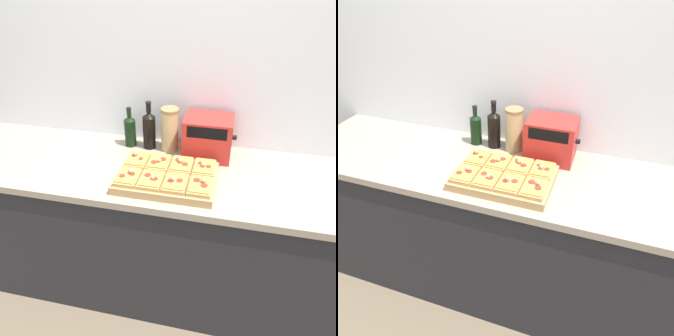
# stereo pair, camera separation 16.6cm
# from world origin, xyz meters

# --- Properties ---
(ground_plane) EXTENTS (12.00, 12.00, 0.00)m
(ground_plane) POSITION_xyz_m (0.00, 0.00, 0.00)
(ground_plane) COLOR brown
(wall_back) EXTENTS (6.00, 0.06, 2.50)m
(wall_back) POSITION_xyz_m (0.00, 0.67, 1.25)
(wall_back) COLOR silver
(wall_back) RESTS_ON ground_plane
(kitchen_counter) EXTENTS (2.63, 0.67, 0.94)m
(kitchen_counter) POSITION_xyz_m (0.00, 0.32, 0.47)
(kitchen_counter) COLOR #232328
(kitchen_counter) RESTS_ON ground_plane
(cutting_board) EXTENTS (0.50, 0.34, 0.04)m
(cutting_board) POSITION_xyz_m (-0.03, 0.21, 0.96)
(cutting_board) COLOR tan
(cutting_board) RESTS_ON kitchen_counter
(pizza_slice_back_left) EXTENTS (0.11, 0.15, 0.05)m
(pizza_slice_back_left) POSITION_xyz_m (-0.20, 0.29, 1.00)
(pizza_slice_back_left) COLOR tan
(pizza_slice_back_left) RESTS_ON cutting_board
(pizza_slice_back_midleft) EXTENTS (0.11, 0.15, 0.05)m
(pizza_slice_back_midleft) POSITION_xyz_m (-0.08, 0.29, 1.00)
(pizza_slice_back_midleft) COLOR tan
(pizza_slice_back_midleft) RESTS_ON cutting_board
(pizza_slice_back_midright) EXTENTS (0.11, 0.15, 0.06)m
(pizza_slice_back_midright) POSITION_xyz_m (0.03, 0.29, 1.00)
(pizza_slice_back_midright) COLOR tan
(pizza_slice_back_midright) RESTS_ON cutting_board
(pizza_slice_back_right) EXTENTS (0.11, 0.15, 0.05)m
(pizza_slice_back_right) POSITION_xyz_m (0.15, 0.29, 1.00)
(pizza_slice_back_right) COLOR tan
(pizza_slice_back_right) RESTS_ON cutting_board
(pizza_slice_front_left) EXTENTS (0.11, 0.15, 0.05)m
(pizza_slice_front_left) POSITION_xyz_m (-0.20, 0.13, 1.00)
(pizza_slice_front_left) COLOR tan
(pizza_slice_front_left) RESTS_ON cutting_board
(pizza_slice_front_midleft) EXTENTS (0.11, 0.15, 0.05)m
(pizza_slice_front_midleft) POSITION_xyz_m (-0.08, 0.13, 1.00)
(pizza_slice_front_midleft) COLOR tan
(pizza_slice_front_midleft) RESTS_ON cutting_board
(pizza_slice_front_midright) EXTENTS (0.11, 0.15, 0.05)m
(pizza_slice_front_midright) POSITION_xyz_m (0.03, 0.13, 1.00)
(pizza_slice_front_midright) COLOR tan
(pizza_slice_front_midright) RESTS_ON cutting_board
(pizza_slice_front_right) EXTENTS (0.11, 0.15, 0.05)m
(pizza_slice_front_right) POSITION_xyz_m (0.15, 0.13, 1.00)
(pizza_slice_front_right) COLOR tan
(pizza_slice_front_right) RESTS_ON cutting_board
(olive_oil_bottle) EXTENTS (0.07, 0.07, 0.24)m
(olive_oil_bottle) POSITION_xyz_m (-0.32, 0.54, 1.04)
(olive_oil_bottle) COLOR black
(olive_oil_bottle) RESTS_ON kitchen_counter
(wine_bottle) EXTENTS (0.07, 0.07, 0.29)m
(wine_bottle) POSITION_xyz_m (-0.20, 0.54, 1.06)
(wine_bottle) COLOR black
(wine_bottle) RESTS_ON kitchen_counter
(grain_jar_tall) EXTENTS (0.10, 0.10, 0.26)m
(grain_jar_tall) POSITION_xyz_m (-0.08, 0.54, 1.07)
(grain_jar_tall) COLOR tan
(grain_jar_tall) RESTS_ON kitchen_counter
(toaster_oven) EXTENTS (0.29, 0.21, 0.24)m
(toaster_oven) POSITION_xyz_m (0.14, 0.52, 1.06)
(toaster_oven) COLOR red
(toaster_oven) RESTS_ON kitchen_counter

